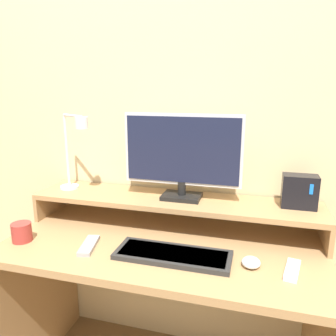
# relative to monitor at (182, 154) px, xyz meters

# --- Properties ---
(wall_back) EXTENTS (6.00, 0.05, 2.50)m
(wall_back) POSITION_rel_monitor_xyz_m (-0.03, 0.16, 0.21)
(wall_back) COLOR beige
(wall_back) RESTS_ON ground_plane
(desk) EXTENTS (1.27, 0.60, 0.71)m
(desk) POSITION_rel_monitor_xyz_m (-0.03, -0.18, -0.53)
(desk) COLOR #A87F51
(desk) RESTS_ON ground_plane
(monitor_shelf) EXTENTS (1.27, 0.26, 0.13)m
(monitor_shelf) POSITION_rel_monitor_xyz_m (-0.03, -0.01, -0.22)
(monitor_shelf) COLOR #A87F51
(monitor_shelf) RESTS_ON desk
(monitor) EXTENTS (0.51, 0.12, 0.37)m
(monitor) POSITION_rel_monitor_xyz_m (0.00, 0.00, 0.00)
(monitor) COLOR black
(monitor) RESTS_ON monitor_shelf
(desk_lamp) EXTENTS (0.20, 0.15, 0.36)m
(desk_lamp) POSITION_rel_monitor_xyz_m (-0.49, -0.04, 0.01)
(desk_lamp) COLOR silver
(desk_lamp) RESTS_ON monitor_shelf
(router_dock) EXTENTS (0.14, 0.08, 0.14)m
(router_dock) POSITION_rel_monitor_xyz_m (0.48, 0.02, -0.13)
(router_dock) COLOR black
(router_dock) RESTS_ON monitor_shelf
(keyboard) EXTENTS (0.43, 0.16, 0.02)m
(keyboard) POSITION_rel_monitor_xyz_m (0.03, -0.28, -0.32)
(keyboard) COLOR #282828
(keyboard) RESTS_ON desk
(mouse) EXTENTS (0.07, 0.08, 0.03)m
(mouse) POSITION_rel_monitor_xyz_m (0.31, -0.27, -0.32)
(mouse) COLOR silver
(mouse) RESTS_ON desk
(remote_control) EXTENTS (0.08, 0.16, 0.02)m
(remote_control) POSITION_rel_monitor_xyz_m (-0.30, -0.30, -0.32)
(remote_control) COLOR #99999E
(remote_control) RESTS_ON desk
(remote_secondary) EXTENTS (0.07, 0.14, 0.02)m
(remote_secondary) POSITION_rel_monitor_xyz_m (0.45, -0.27, -0.32)
(remote_secondary) COLOR white
(remote_secondary) RESTS_ON desk
(mug) EXTENTS (0.08, 0.08, 0.08)m
(mug) POSITION_rel_monitor_xyz_m (-0.59, -0.32, -0.29)
(mug) COLOR #9E332D
(mug) RESTS_ON desk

